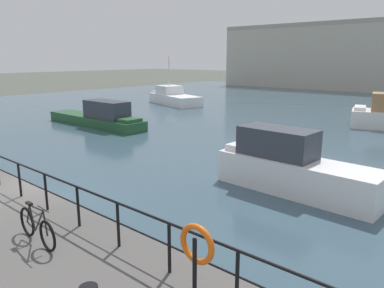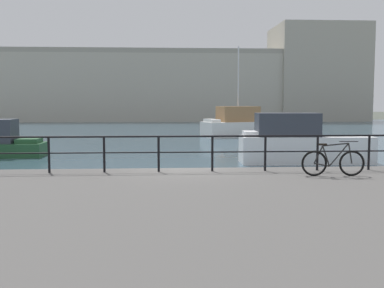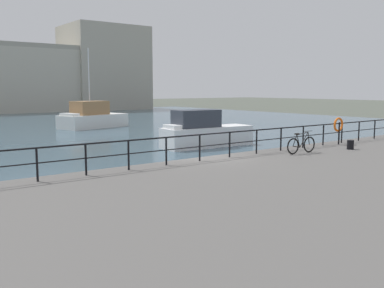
% 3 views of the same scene
% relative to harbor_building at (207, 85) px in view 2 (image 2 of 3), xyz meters
% --- Properties ---
extents(ground_plane, '(240.00, 240.00, 0.00)m').
position_rel_harbor_building_xyz_m(ground_plane, '(-6.17, -57.90, -5.57)').
color(ground_plane, '#4C5147').
extents(water_basin, '(80.00, 60.00, 0.01)m').
position_rel_harbor_building_xyz_m(water_basin, '(-6.17, -27.70, -5.56)').
color(water_basin, '#385160').
rests_on(water_basin, ground_plane).
extents(quay_promenade, '(56.00, 13.00, 0.84)m').
position_rel_harbor_building_xyz_m(quay_promenade, '(-6.17, -64.40, -5.15)').
color(quay_promenade, '#565451').
rests_on(quay_promenade, ground_plane).
extents(harbor_building, '(59.97, 11.34, 14.57)m').
position_rel_harbor_building_xyz_m(harbor_building, '(0.00, 0.00, 0.00)').
color(harbor_building, '#B2AD9E').
rests_on(harbor_building, ground_plane).
extents(moored_cabin_cruiser, '(6.25, 2.08, 2.37)m').
position_rel_harbor_building_xyz_m(moored_cabin_cruiser, '(-0.34, -50.65, -4.62)').
color(moored_cabin_cruiser, white).
rests_on(moored_cabin_cruiser, water_basin).
extents(moored_red_daysailer, '(7.04, 4.45, 7.45)m').
position_rel_harbor_building_xyz_m(moored_red_daysailer, '(-0.37, -33.60, -4.59)').
color(moored_red_daysailer, white).
rests_on(moored_red_daysailer, water_basin).
extents(quay_railing, '(25.61, 0.07, 1.08)m').
position_rel_harbor_building_xyz_m(quay_railing, '(-5.39, -58.65, -3.99)').
color(quay_railing, black).
rests_on(quay_railing, quay_promenade).
extents(parked_bicycle, '(1.77, 0.15, 0.98)m').
position_rel_harbor_building_xyz_m(parked_bicycle, '(-2.14, -59.77, -4.34)').
color(parked_bicycle, black).
rests_on(parked_bicycle, quay_promenade).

